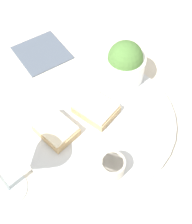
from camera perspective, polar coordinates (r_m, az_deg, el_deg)
The scene contains 7 objects.
ground_plane at distance 0.64m, azimuth 0.00°, elevation -1.76°, with size 4.00×4.00×0.00m, color beige.
dinner_plate at distance 0.63m, azimuth 0.00°, elevation -1.41°, with size 0.36×0.36×0.01m.
salad_bowl at distance 0.67m, azimuth 5.86°, elevation 9.85°, with size 0.10×0.10×0.10m.
sauce_ramekin at distance 0.55m, azimuth 3.35°, elevation -10.83°, with size 0.05×0.05×0.04m.
cheese_toast_near at distance 0.63m, azimuth -0.01°, elevation 0.68°, with size 0.09×0.08×0.03m.
cheese_toast_far at distance 0.60m, azimuth -8.09°, elevation -3.53°, with size 0.08×0.07×0.03m.
napkin at distance 0.80m, azimuth -10.93°, elevation 11.83°, with size 0.16×0.15×0.01m.
Camera 1 is at (0.24, -0.26, 0.53)m, focal length 45.00 mm.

